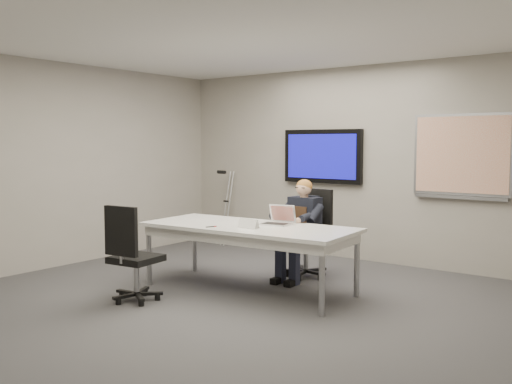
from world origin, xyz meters
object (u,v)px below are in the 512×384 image
Objects in this scene: office_chair_far at (308,250)px; seated_person at (298,240)px; laptop at (279,220)px; office_chair_near at (133,272)px; conference_table at (249,233)px.

office_chair_far is 0.29m from seated_person.
laptop is at bearing -81.34° from seated_person.
office_chair_near is 0.84× the size of seated_person.
office_chair_far is at bearing 75.49° from conference_table.
seated_person is (0.87, 1.88, 0.18)m from office_chair_near.
conference_table is at bearing -128.26° from office_chair_near.
office_chair_far reaches higher than office_chair_near.
office_chair_far is 3.17× the size of laptop.
office_chair_near reaches higher than conference_table.
laptop is (0.06, -0.49, 0.31)m from seated_person.
conference_table is 1.07m from office_chair_far.
laptop is at bearing -78.61° from office_chair_far.
conference_table is at bearing -101.07° from seated_person.
office_chair_near is 2.99× the size of laptop.
office_chair_near is at bearing -134.31° from laptop.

